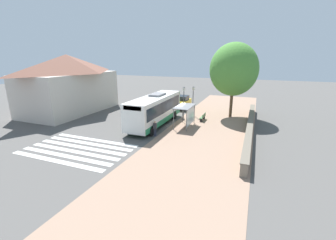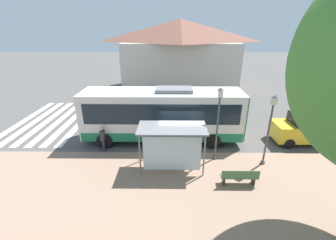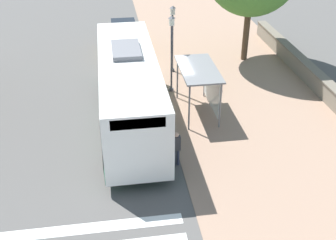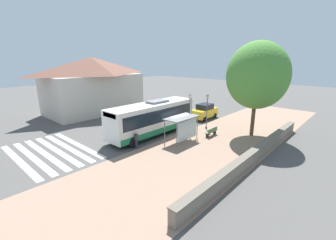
{
  "view_description": "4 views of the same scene",
  "coord_description": "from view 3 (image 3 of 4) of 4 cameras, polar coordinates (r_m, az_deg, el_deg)",
  "views": [
    {
      "loc": [
        -8.76,
        23.99,
        7.68
      ],
      "look_at": [
        -0.38,
        2.67,
        1.19
      ],
      "focal_mm": 24.0,
      "sensor_mm": 36.0,
      "label": 1
    },
    {
      "loc": [
        -11.82,
        0.67,
        7.01
      ],
      "look_at": [
        1.88,
        0.83,
        1.37
      ],
      "focal_mm": 24.0,
      "sensor_mm": 36.0,
      "label": 2
    },
    {
      "loc": [
        2.61,
        18.46,
        10.47
      ],
      "look_at": [
        0.29,
        3.12,
        1.19
      ],
      "focal_mm": 45.0,
      "sensor_mm": 36.0,
      "label": 3
    },
    {
      "loc": [
        -14.35,
        16.65,
        7.72
      ],
      "look_at": [
        0.29,
        0.47,
        1.74
      ],
      "focal_mm": 24.0,
      "sensor_mm": 36.0,
      "label": 4
    }
  ],
  "objects": [
    {
      "name": "pedestrian",
      "position": [
        16.89,
        1.11,
        -3.57
      ],
      "size": [
        0.34,
        0.22,
        1.58
      ],
      "color": "#2D3347",
      "rests_on": "ground"
    },
    {
      "name": "ground_plane",
      "position": [
        21.38,
        -0.49,
        1.57
      ],
      "size": [
        120.0,
        120.0,
        0.0
      ],
      "primitive_type": "plane",
      "color": "#514F4C",
      "rests_on": "ground"
    },
    {
      "name": "sidewalk_plaza",
      "position": [
        22.38,
        11.0,
        2.41
      ],
      "size": [
        9.0,
        44.0,
        0.02
      ],
      "color": "#937560",
      "rests_on": "ground"
    },
    {
      "name": "bench",
      "position": [
        23.98,
        5.67,
        6.11
      ],
      "size": [
        0.4,
        1.77,
        0.88
      ],
      "color": "#4C7247",
      "rests_on": "ground"
    },
    {
      "name": "bus_shelter",
      "position": [
        20.24,
        4.55,
        6.06
      ],
      "size": [
        1.75,
        3.47,
        2.39
      ],
      "color": "slate",
      "rests_on": "ground"
    },
    {
      "name": "street_lamp_far",
      "position": [
        22.09,
        0.49,
        9.73
      ],
      "size": [
        0.28,
        0.28,
        4.21
      ],
      "color": "#4C4C51",
      "rests_on": "ground"
    },
    {
      "name": "stone_wall",
      "position": [
        23.76,
        20.42,
        4.07
      ],
      "size": [
        0.6,
        20.0,
        1.02
      ],
      "color": "slate",
      "rests_on": "ground"
    },
    {
      "name": "street_lamp_near",
      "position": [
        24.6,
        0.62,
        11.63
      ],
      "size": [
        0.28,
        0.28,
        3.96
      ],
      "color": "#4C4C51",
      "rests_on": "ground"
    },
    {
      "name": "parked_car_behind_bus",
      "position": [
        28.19,
        -5.95,
        10.99
      ],
      "size": [
        1.94,
        3.93,
        1.97
      ],
      "color": "gold",
      "rests_on": "ground"
    },
    {
      "name": "bus",
      "position": [
        19.32,
        -5.31,
        4.22
      ],
      "size": [
        2.69,
        10.16,
        3.55
      ],
      "color": "silver",
      "rests_on": "ground"
    }
  ]
}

